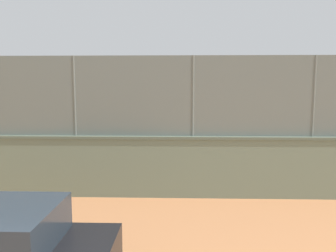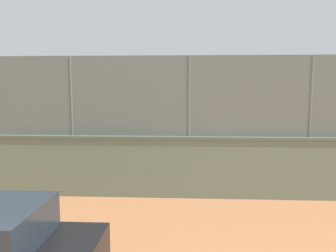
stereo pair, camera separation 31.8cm
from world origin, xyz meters
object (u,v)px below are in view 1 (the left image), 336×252
sports_ball (241,185)px  spare_ball_by_wall (287,184)px  player_at_service_line (222,150)px  player_near_wall_returning (183,120)px  player_baseline_waiting (146,123)px

sports_ball → spare_ball_by_wall: (-1.47, -0.24, -0.01)m
spare_ball_by_wall → sports_ball: bearing=9.2°
sports_ball → spare_ball_by_wall: size_ratio=1.14×
player_at_service_line → spare_ball_by_wall: size_ratio=11.70×
player_at_service_line → sports_ball: player_at_service_line is taller
sports_ball → player_at_service_line: bearing=-66.6°
player_near_wall_returning → sports_ball: bearing=98.8°
player_baseline_waiting → sports_ball: player_baseline_waiting is taller
player_baseline_waiting → player_near_wall_returning: bearing=-152.2°
player_baseline_waiting → player_near_wall_returning: 2.59m
player_near_wall_returning → spare_ball_by_wall: bearing=105.9°
player_at_service_line → spare_ball_by_wall: 2.33m
player_baseline_waiting → player_near_wall_returning: player_near_wall_returning is taller
player_at_service_line → player_baseline_waiting: size_ratio=1.12×
spare_ball_by_wall → player_at_service_line: bearing=-24.5°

